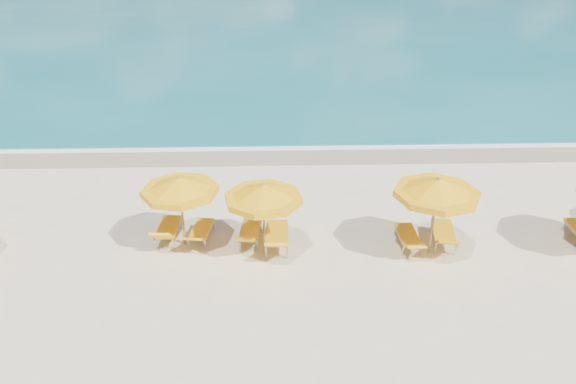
{
  "coord_description": "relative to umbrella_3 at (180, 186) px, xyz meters",
  "views": [
    {
      "loc": [
        -0.46,
        -13.65,
        8.9
      ],
      "look_at": [
        0.0,
        1.5,
        1.2
      ],
      "focal_mm": 35.0,
      "sensor_mm": 36.0,
      "label": 1
    }
  ],
  "objects": [
    {
      "name": "ground_plane",
      "position": [
        3.08,
        -0.54,
        -1.91
      ],
      "size": [
        120.0,
        120.0,
        0.0
      ],
      "primitive_type": "plane",
      "color": "beige"
    },
    {
      "name": "ocean",
      "position": [
        3.08,
        47.46,
        -1.91
      ],
      "size": [
        120.0,
        80.0,
        0.3
      ],
      "primitive_type": "cube",
      "color": "#126368",
      "rests_on": "ground"
    },
    {
      "name": "wet_sand_band",
      "position": [
        3.08,
        6.86,
        -1.91
      ],
      "size": [
        120.0,
        2.6,
        0.01
      ],
      "primitive_type": "cube",
      "color": "tan",
      "rests_on": "ground"
    },
    {
      "name": "foam_line",
      "position": [
        3.08,
        7.66,
        -1.91
      ],
      "size": [
        120.0,
        1.2,
        0.03
      ],
      "primitive_type": "cube",
      "color": "white",
      "rests_on": "ground"
    },
    {
      "name": "whitecap_near",
      "position": [
        -2.92,
        16.46,
        -1.91
      ],
      "size": [
        14.0,
        0.36,
        0.05
      ],
      "primitive_type": "cube",
      "color": "white",
      "rests_on": "ground"
    },
    {
      "name": "whitecap_far",
      "position": [
        11.08,
        23.46,
        -1.91
      ],
      "size": [
        18.0,
        0.3,
        0.05
      ],
      "primitive_type": "cube",
      "color": "white",
      "rests_on": "ground"
    },
    {
      "name": "umbrella_3",
      "position": [
        0.0,
        0.0,
        0.0
      ],
      "size": [
        2.58,
        2.58,
        2.24
      ],
      "rotation": [
        0.0,
        0.0,
        0.18
      ],
      "color": "#9D7F4E",
      "rests_on": "ground"
    },
    {
      "name": "umbrella_4",
      "position": [
        2.36,
        -0.51,
        -0.01
      ],
      "size": [
        2.59,
        2.59,
        2.23
      ],
      "rotation": [
        0.0,
        0.0,
        -0.2
      ],
      "color": "#9D7F4E",
      "rests_on": "ground"
    },
    {
      "name": "umbrella_5",
      "position": [
        7.1,
        -0.66,
        0.15
      ],
      "size": [
        2.58,
        2.58,
        2.42
      ],
      "rotation": [
        0.0,
        0.0,
        -0.08
      ],
      "color": "#9D7F4E",
      "rests_on": "ground"
    },
    {
      "name": "lounger_3_left",
      "position": [
        -0.53,
        0.29,
        -1.69
      ],
      "size": [
        0.68,
        1.8,
        0.83
      ],
      "rotation": [
        0.0,
        0.0,
        -0.04
      ],
      "color": "#A5A8AD",
      "rests_on": "ground"
    },
    {
      "name": "lounger_3_right",
      "position": [
        0.47,
        0.23,
        -1.71
      ],
      "size": [
        0.78,
        1.73,
        0.68
      ],
      "rotation": [
        0.0,
        0.0,
        -0.15
      ],
      "color": "#A5A8AD",
      "rests_on": "ground"
    },
    {
      "name": "lounger_4_left",
      "position": [
        1.93,
        0.06,
        -1.69
      ],
      "size": [
        0.74,
        1.81,
        0.8
      ],
      "rotation": [
        0.0,
        0.0,
        -0.09
      ],
      "color": "#A5A8AD",
      "rests_on": "ground"
    },
    {
      "name": "lounger_4_right",
      "position": [
        2.71,
        -0.23,
        -1.67
      ],
      "size": [
        0.71,
        2.0,
        0.86
      ],
      "rotation": [
        0.0,
        0.0,
        -0.02
      ],
      "color": "#A5A8AD",
      "rests_on": "ground"
    },
    {
      "name": "lounger_5_left",
      "position": [
        6.56,
        -0.27,
        -1.71
      ],
      "size": [
        0.59,
        1.73,
        0.63
      ],
      "rotation": [
        0.0,
        0.0,
        0.01
      ],
      "color": "#A5A8AD",
      "rests_on": "ground"
    },
    {
      "name": "lounger_5_right",
      "position": [
        7.62,
        -0.22,
        -1.68
      ],
      "size": [
        0.92,
        1.97,
        0.81
      ],
      "rotation": [
        0.0,
        0.0,
        -0.16
      ],
      "color": "#A5A8AD",
      "rests_on": "ground"
    }
  ]
}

